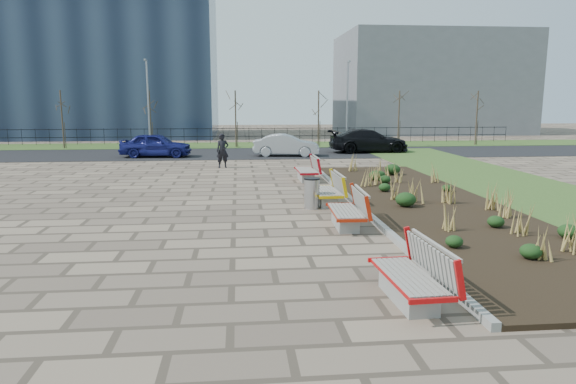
{
  "coord_description": "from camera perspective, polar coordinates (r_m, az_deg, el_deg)",
  "views": [
    {
      "loc": [
        0.17,
        -10.77,
        3.4
      ],
      "look_at": [
        1.5,
        3.0,
        0.9
      ],
      "focal_mm": 32.0,
      "sensor_mm": 36.0,
      "label": 1
    }
  ],
  "objects": [
    {
      "name": "planting_curb",
      "position": [
        16.55,
        7.7,
        -1.44
      ],
      "size": [
        0.16,
        18.0,
        0.15
      ],
      "primitive_type": "cube",
      "color": "gray",
      "rests_on": "ground"
    },
    {
      "name": "grass_verge_near",
      "position": [
        19.43,
        28.48,
        -1.03
      ],
      "size": [
        5.0,
        38.0,
        0.04
      ],
      "primitive_type": "cube",
      "color": "#33511E",
      "rests_on": "ground"
    },
    {
      "name": "tree_c",
      "position": [
        37.29,
        -5.84,
        8.1
      ],
      "size": [
        1.4,
        1.4,
        4.0
      ],
      "primitive_type": null,
      "color": "#4C3D2D",
      "rests_on": "grass_verge_far"
    },
    {
      "name": "railing_fence",
      "position": [
        40.36,
        -5.79,
        6.27
      ],
      "size": [
        44.0,
        0.1,
        1.2
      ],
      "primitive_type": null,
      "color": "black",
      "rests_on": "grass_verge_far"
    },
    {
      "name": "lamp_west",
      "position": [
        37.28,
        -15.25,
        9.33
      ],
      "size": [
        0.24,
        0.6,
        6.0
      ],
      "primitive_type": null,
      "color": "gray",
      "rests_on": "grass_verge_far"
    },
    {
      "name": "bench_b",
      "position": [
        13.88,
        6.37,
        -1.88
      ],
      "size": [
        0.99,
        2.14,
        1.0
      ],
      "primitive_type": null,
      "rotation": [
        0.0,
        0.0,
        -0.04
      ],
      "color": "#B3240B",
      "rests_on": "ground"
    },
    {
      "name": "planting_bed",
      "position": [
        17.23,
        15.27,
        -1.34
      ],
      "size": [
        4.5,
        18.0,
        0.1
      ],
      "primitive_type": "cube",
      "color": "black",
      "rests_on": "ground"
    },
    {
      "name": "car_blue",
      "position": [
        31.68,
        -14.47,
        5.08
      ],
      "size": [
        4.28,
        1.98,
        1.42
      ],
      "primitive_type": "imported",
      "rotation": [
        0.0,
        0.0,
        1.5
      ],
      "color": "navy",
      "rests_on": "road"
    },
    {
      "name": "road",
      "position": [
        32.94,
        -5.8,
        4.28
      ],
      "size": [
        80.0,
        7.0,
        0.02
      ],
      "primitive_type": "cube",
      "color": "black",
      "rests_on": "ground"
    },
    {
      "name": "building_grey",
      "position": [
        56.4,
        15.38,
        11.51
      ],
      "size": [
        18.0,
        12.0,
        10.0
      ],
      "primitive_type": "cube",
      "color": "slate",
      "rests_on": "ground"
    },
    {
      "name": "tree_e",
      "position": [
        39.13,
        12.2,
        8.02
      ],
      "size": [
        1.4,
        1.4,
        4.0
      ],
      "primitive_type": null,
      "color": "#4C3D2D",
      "rests_on": "grass_verge_far"
    },
    {
      "name": "bench_d",
      "position": [
        21.78,
        2.0,
        2.58
      ],
      "size": [
        0.92,
        2.11,
        1.0
      ],
      "primitive_type": null,
      "rotation": [
        0.0,
        0.0,
        0.01
      ],
      "color": "#AE0B15",
      "rests_on": "ground"
    },
    {
      "name": "lamp_east",
      "position": [
        37.6,
        6.59,
        9.62
      ],
      "size": [
        0.24,
        0.6,
        6.0
      ],
      "primitive_type": null,
      "color": "gray",
      "rests_on": "grass_verge_far"
    },
    {
      "name": "bench_a",
      "position": [
        9.03,
        13.22,
        -8.76
      ],
      "size": [
        1.0,
        2.14,
        1.0
      ],
      "primitive_type": null,
      "rotation": [
        0.0,
        0.0,
        0.05
      ],
      "color": "red",
      "rests_on": "ground"
    },
    {
      "name": "pedestrian",
      "position": [
        26.1,
        -7.28,
        4.57
      ],
      "size": [
        0.69,
        0.52,
        1.72
      ],
      "primitive_type": "imported",
      "rotation": [
        0.0,
        0.0,
        0.19
      ],
      "color": "black",
      "rests_on": "ground"
    },
    {
      "name": "tree_f",
      "position": [
        41.34,
        20.22,
        7.73
      ],
      "size": [
        1.4,
        1.4,
        4.0
      ],
      "primitive_type": null,
      "color": "#4C3D2D",
      "rests_on": "grass_verge_far"
    },
    {
      "name": "car_black",
      "position": [
        33.81,
        8.94,
        5.64
      ],
      "size": [
        5.2,
        2.29,
        1.48
      ],
      "primitive_type": "imported",
      "rotation": [
        0.0,
        0.0,
        1.61
      ],
      "color": "black",
      "rests_on": "road"
    },
    {
      "name": "tree_b",
      "position": [
        37.8,
        -15.06,
        7.83
      ],
      "size": [
        1.4,
        1.4,
        4.0
      ],
      "primitive_type": null,
      "color": "#4C3D2D",
      "rests_on": "grass_verge_far"
    },
    {
      "name": "ground",
      "position": [
        11.29,
        -6.17,
        -7.34
      ],
      "size": [
        120.0,
        120.0,
        0.0
      ],
      "primitive_type": "plane",
      "color": "#806D58",
      "rests_on": "ground"
    },
    {
      "name": "tree_d",
      "position": [
        37.75,
        3.4,
        8.16
      ],
      "size": [
        1.4,
        1.4,
        4.0
      ],
      "primitive_type": null,
      "color": "#4C3D2D",
      "rests_on": "grass_verge_far"
    },
    {
      "name": "tree_a",
      "position": [
        39.23,
        -23.8,
        7.39
      ],
      "size": [
        1.4,
        1.4,
        4.0
      ],
      "primitive_type": null,
      "color": "#4C3D2D",
      "rests_on": "grass_verge_far"
    },
    {
      "name": "bench_c",
      "position": [
        16.86,
        4.23,
        0.31
      ],
      "size": [
        0.91,
        2.1,
        1.0
      ],
      "primitive_type": null,
      "rotation": [
        0.0,
        0.0,
        0.0
      ],
      "color": "yellow",
      "rests_on": "ground"
    },
    {
      "name": "grass_verge_far",
      "position": [
        38.92,
        -5.78,
        5.2
      ],
      "size": [
        80.0,
        5.0,
        0.04
      ],
      "primitive_type": "cube",
      "color": "#33511E",
      "rests_on": "ground"
    },
    {
      "name": "car_silver",
      "position": [
        31.22,
        -0.19,
        5.23
      ],
      "size": [
        4.13,
        1.91,
        1.31
      ],
      "primitive_type": "imported",
      "rotation": [
        0.0,
        0.0,
        1.44
      ],
      "color": "#A1A4A9",
      "rests_on": "road"
    },
    {
      "name": "litter_bin",
      "position": [
        16.2,
        2.67,
        -0.18
      ],
      "size": [
        0.49,
        0.49,
        0.95
      ],
      "primitive_type": "cylinder",
      "color": "#B2B2B7",
      "rests_on": "ground"
    }
  ]
}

